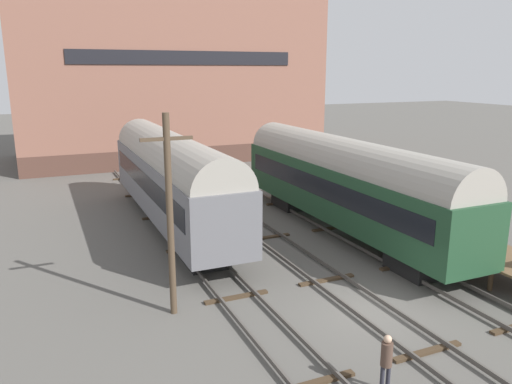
% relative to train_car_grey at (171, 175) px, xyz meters
% --- Properties ---
extents(ground_plane, '(200.00, 200.00, 0.00)m').
position_rel_train_car_grey_xyz_m(ground_plane, '(4.08, -12.76, -3.05)').
color(ground_plane, '#56544F').
extents(track_left, '(2.60, 60.00, 0.26)m').
position_rel_train_car_grey_xyz_m(track_left, '(0.00, -12.76, -2.91)').
color(track_left, '#4C4742').
rests_on(track_left, ground).
extents(track_middle, '(2.60, 60.00, 0.26)m').
position_rel_train_car_grey_xyz_m(track_middle, '(4.08, -12.76, -2.91)').
color(track_middle, '#4C4742').
rests_on(track_middle, ground).
extents(track_right, '(2.60, 60.00, 0.26)m').
position_rel_train_car_grey_xyz_m(track_right, '(8.16, -12.76, -2.91)').
color(track_right, '#4C4742').
rests_on(track_right, ground).
extents(train_car_grey, '(3.06, 17.73, 5.37)m').
position_rel_train_car_grey_xyz_m(train_car_grey, '(0.00, 0.00, 0.00)').
color(train_car_grey, black).
rests_on(train_car_grey, ground).
extents(train_car_green, '(3.02, 18.11, 5.21)m').
position_rel_train_car_grey_xyz_m(train_car_green, '(8.16, -4.66, -0.09)').
color(train_car_green, black).
rests_on(train_car_green, ground).
extents(person_worker, '(0.32, 0.32, 1.73)m').
position_rel_train_car_grey_xyz_m(person_worker, '(1.61, -16.81, -2.01)').
color(person_worker, '#282833').
rests_on(person_worker, ground).
extents(utility_pole, '(1.80, 0.24, 7.27)m').
position_rel_train_car_grey_xyz_m(utility_pole, '(-2.53, -9.96, 0.74)').
color(utility_pole, '#473828').
rests_on(utility_pole, ground).
extents(warehouse_building, '(28.67, 13.67, 17.65)m').
position_rel_train_car_grey_xyz_m(warehouse_building, '(6.05, 24.38, 5.77)').
color(warehouse_building, '#4F342A').
rests_on(warehouse_building, ground).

